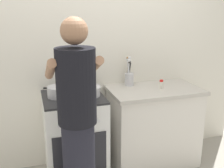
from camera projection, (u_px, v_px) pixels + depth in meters
back_wall at (115, 53)px, 3.09m from camera, size 3.20×0.10×2.50m
countertop at (153, 126)px, 3.09m from camera, size 1.00×0.60×0.90m
stove_range at (75, 137)px, 2.83m from camera, size 0.60×0.62×0.90m
pot at (58, 92)px, 2.68m from camera, size 0.28×0.22×0.11m
mixing_bowl at (87, 90)px, 2.71m from camera, size 0.28×0.28×0.10m
utensil_crock at (129, 76)px, 3.05m from camera, size 0.10×0.10×0.33m
spice_bottle at (161, 84)px, 2.95m from camera, size 0.04×0.04×0.10m
person at (78, 127)px, 2.11m from camera, size 0.41×0.50×1.70m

